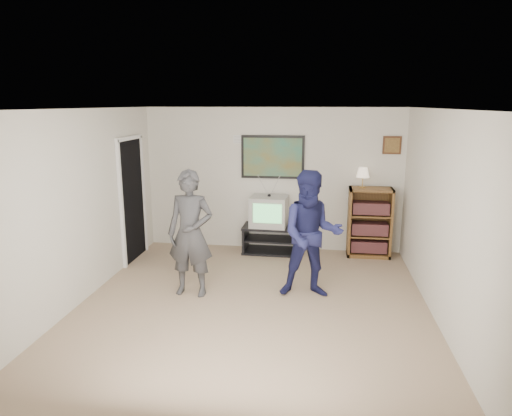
% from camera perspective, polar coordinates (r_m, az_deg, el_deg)
% --- Properties ---
extents(room_shell, '(4.51, 5.00, 2.51)m').
position_cam_1_polar(room_shell, '(5.95, -0.01, 0.21)').
color(room_shell, '#886B56').
rests_on(room_shell, ground).
extents(media_stand, '(0.97, 0.55, 0.48)m').
position_cam_1_polar(media_stand, '(8.02, 1.84, -3.89)').
color(media_stand, black).
rests_on(media_stand, room_shell).
extents(crt_television, '(0.65, 0.56, 0.52)m').
position_cam_1_polar(crt_television, '(7.89, 1.64, -0.39)').
color(crt_television, '#A6A5A0').
rests_on(crt_television, media_stand).
extents(bookshelf, '(0.72, 0.41, 1.18)m').
position_cam_1_polar(bookshelf, '(7.98, 14.00, -1.75)').
color(bookshelf, brown).
rests_on(bookshelf, room_shell).
extents(table_lamp, '(0.21, 0.21, 0.34)m').
position_cam_1_polar(table_lamp, '(7.85, 13.20, 3.73)').
color(table_lamp, beige).
rests_on(table_lamp, bookshelf).
extents(person_tall, '(0.65, 0.44, 1.72)m').
position_cam_1_polar(person_tall, '(6.18, -8.18, -3.18)').
color(person_tall, '#353538').
rests_on(person_tall, room_shell).
extents(person_short, '(0.89, 0.72, 1.72)m').
position_cam_1_polar(person_short, '(6.10, 6.95, -3.33)').
color(person_short, '#1B1D4A').
rests_on(person_short, room_shell).
extents(controller_left, '(0.05, 0.11, 0.03)m').
position_cam_1_polar(controller_left, '(6.28, -8.09, -0.44)').
color(controller_left, white).
rests_on(controller_left, person_tall).
extents(controller_right, '(0.05, 0.13, 0.04)m').
position_cam_1_polar(controller_right, '(6.32, 6.54, -1.01)').
color(controller_right, white).
rests_on(controller_right, person_short).
extents(poster, '(1.10, 0.03, 0.75)m').
position_cam_1_polar(poster, '(7.97, 2.09, 6.38)').
color(poster, black).
rests_on(poster, room_shell).
extents(air_vent, '(0.28, 0.02, 0.14)m').
position_cam_1_polar(air_vent, '(8.02, -1.85, 8.57)').
color(air_vent, white).
rests_on(air_vent, room_shell).
extents(small_picture, '(0.30, 0.03, 0.30)m').
position_cam_1_polar(small_picture, '(8.00, 16.63, 7.53)').
color(small_picture, '#3D2413').
rests_on(small_picture, room_shell).
extents(doorway, '(0.03, 0.85, 2.00)m').
position_cam_1_polar(doorway, '(7.78, -15.23, 0.92)').
color(doorway, black).
rests_on(doorway, room_shell).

